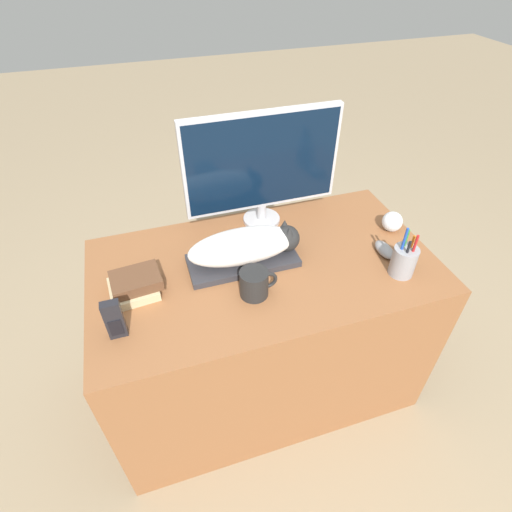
# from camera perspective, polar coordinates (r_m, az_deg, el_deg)

# --- Properties ---
(ground_plane) EXTENTS (12.00, 12.00, 0.00)m
(ground_plane) POSITION_cam_1_polar(r_m,az_deg,el_deg) (1.85, 4.60, -25.46)
(ground_plane) COLOR #998466
(desk) EXTENTS (1.23, 0.68, 0.73)m
(desk) POSITION_cam_1_polar(r_m,az_deg,el_deg) (1.70, 1.02, -10.36)
(desk) COLOR brown
(desk) RESTS_ON ground_plane
(keyboard) EXTENTS (0.39, 0.17, 0.02)m
(keyboard) POSITION_cam_1_polar(r_m,az_deg,el_deg) (1.43, -1.89, -0.65)
(keyboard) COLOR #2D2D33
(keyboard) RESTS_ON desk
(cat) EXTENTS (0.41, 0.16, 0.11)m
(cat) POSITION_cam_1_polar(r_m,az_deg,el_deg) (1.39, -1.13, 1.61)
(cat) COLOR white
(cat) RESTS_ON keyboard
(monitor) EXTENTS (0.59, 0.15, 0.45)m
(monitor) POSITION_cam_1_polar(r_m,az_deg,el_deg) (1.51, 0.92, 12.94)
(monitor) COLOR #B7B7BC
(monitor) RESTS_ON desk
(computer_mouse) EXTENTS (0.05, 0.11, 0.04)m
(computer_mouse) POSITION_cam_1_polar(r_m,az_deg,el_deg) (1.54, 17.89, 0.87)
(computer_mouse) COLOR gray
(computer_mouse) RESTS_ON desk
(coffee_mug) EXTENTS (0.13, 0.09, 0.10)m
(coffee_mug) POSITION_cam_1_polar(r_m,az_deg,el_deg) (1.30, -0.18, -3.91)
(coffee_mug) COLOR black
(coffee_mug) RESTS_ON desk
(pen_cup) EXTENTS (0.08, 0.08, 0.19)m
(pen_cup) POSITION_cam_1_polar(r_m,az_deg,el_deg) (1.45, 20.35, -0.60)
(pen_cup) COLOR #939399
(pen_cup) RESTS_ON desk
(baseball) EXTENTS (0.08, 0.08, 0.08)m
(baseball) POSITION_cam_1_polar(r_m,az_deg,el_deg) (1.66, 18.88, 4.68)
(baseball) COLOR silver
(baseball) RESTS_ON desk
(phone) EXTENTS (0.05, 0.03, 0.14)m
(phone) POSITION_cam_1_polar(r_m,az_deg,el_deg) (1.24, -19.59, -8.57)
(phone) COLOR black
(phone) RESTS_ON desk
(book_stack) EXTENTS (0.18, 0.16, 0.07)m
(book_stack) POSITION_cam_1_polar(r_m,az_deg,el_deg) (1.37, -16.92, -3.93)
(book_stack) COLOR #C6B284
(book_stack) RESTS_ON desk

